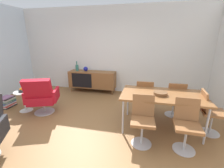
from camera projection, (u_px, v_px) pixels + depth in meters
name	position (u px, v px, depth m)	size (l,w,h in m)	color
ground_plane	(81.00, 130.00, 3.06)	(8.32, 8.32, 0.00)	olive
wall_back	(110.00, 51.00, 5.08)	(6.80, 0.12, 2.80)	silver
sideboard	(92.00, 79.00, 5.20)	(1.60, 0.45, 0.72)	brown
vase_cobalt	(77.00, 68.00, 5.20)	(0.10, 0.10, 0.33)	#337266
vase_sculptural_dark	(86.00, 69.00, 5.14)	(0.15, 0.15, 0.15)	navy
dining_table	(162.00, 96.00, 2.98)	(1.60, 0.90, 0.74)	brown
wooden_bowl_on_table	(160.00, 93.00, 2.91)	(0.26, 0.26, 0.06)	brown
dining_chair_back_right	(175.00, 98.00, 3.49)	(0.41, 0.43, 0.86)	brown
dining_chair_back_left	(144.00, 95.00, 3.64)	(0.41, 0.44, 0.86)	brown
dining_chair_front_left	(143.00, 118.00, 2.59)	(0.42, 0.44, 0.86)	brown
dining_chair_far_end	(210.00, 111.00, 2.86)	(0.45, 0.43, 0.86)	brown
dining_chair_front_right	(187.00, 123.00, 2.45)	(0.41, 0.43, 0.86)	brown
lounge_chair_red	(41.00, 96.00, 3.62)	(0.85, 0.83, 0.95)	red
side_table_round	(24.00, 99.00, 3.82)	(0.44, 0.44, 0.52)	white
fruit_bowl	(23.00, 90.00, 3.75)	(0.20, 0.20, 0.11)	#262628
magazine_stack	(7.00, 102.00, 4.09)	(0.32, 0.40, 0.28)	#262626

